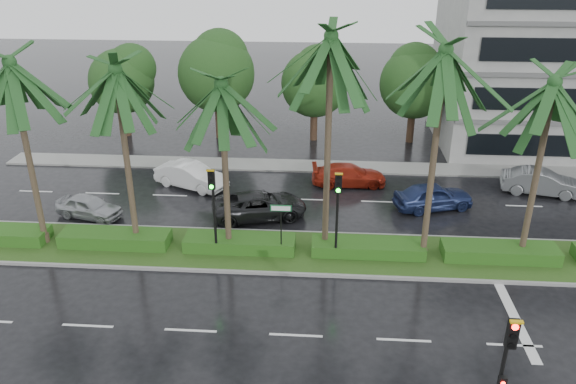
# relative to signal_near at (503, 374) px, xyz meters

# --- Properties ---
(ground) EXTENTS (120.00, 120.00, 0.00)m
(ground) POSITION_rel_signal_near_xyz_m (-6.00, 9.39, -2.50)
(ground) COLOR black
(ground) RESTS_ON ground
(far_sidewalk) EXTENTS (40.00, 2.00, 0.12)m
(far_sidewalk) POSITION_rel_signal_near_xyz_m (-6.00, 21.39, -2.44)
(far_sidewalk) COLOR gray
(far_sidewalk) RESTS_ON ground
(median) EXTENTS (36.00, 4.00, 0.15)m
(median) POSITION_rel_signal_near_xyz_m (-6.00, 10.39, -2.42)
(median) COLOR gray
(median) RESTS_ON ground
(hedge) EXTENTS (35.20, 1.40, 0.60)m
(hedge) POSITION_rel_signal_near_xyz_m (-6.00, 10.39, -2.05)
(hedge) COLOR #1C4F16
(hedge) RESTS_ON median
(lane_markings) EXTENTS (34.00, 13.06, 0.01)m
(lane_markings) POSITION_rel_signal_near_xyz_m (-2.96, 8.96, -2.50)
(lane_markings) COLOR silver
(lane_markings) RESTS_ON ground
(palm_row) EXTENTS (26.30, 4.20, 10.65)m
(palm_row) POSITION_rel_signal_near_xyz_m (-7.25, 10.41, 5.71)
(palm_row) COLOR #3F3724
(palm_row) RESTS_ON median
(signal_near) EXTENTS (0.34, 0.45, 4.36)m
(signal_near) POSITION_rel_signal_near_xyz_m (0.00, 0.00, 0.00)
(signal_near) COLOR black
(signal_near) RESTS_ON near_sidewalk
(signal_median_left) EXTENTS (0.34, 0.42, 4.36)m
(signal_median_left) POSITION_rel_signal_near_xyz_m (-10.00, 9.69, 0.49)
(signal_median_left) COLOR black
(signal_median_left) RESTS_ON median
(signal_median_right) EXTENTS (0.34, 0.42, 4.36)m
(signal_median_right) POSITION_rel_signal_near_xyz_m (-4.50, 9.69, 0.49)
(signal_median_right) COLOR black
(signal_median_right) RESTS_ON median
(street_sign) EXTENTS (0.95, 0.09, 2.60)m
(street_sign) POSITION_rel_signal_near_xyz_m (-7.00, 9.87, -0.38)
(street_sign) COLOR black
(street_sign) RESTS_ON median
(bg_trees) EXTENTS (32.66, 5.46, 7.88)m
(bg_trees) POSITION_rel_signal_near_xyz_m (-6.62, 26.98, 2.10)
(bg_trees) COLOR #362218
(bg_trees) RESTS_ON ground
(building) EXTENTS (16.00, 10.00, 12.00)m
(building) POSITION_rel_signal_near_xyz_m (11.00, 27.39, 3.50)
(building) COLOR gray
(building) RESTS_ON ground
(car_silver) EXTENTS (2.39, 3.86, 1.22)m
(car_silver) POSITION_rel_signal_near_xyz_m (-17.50, 13.39, -1.89)
(car_silver) COLOR #9FA1A6
(car_silver) RESTS_ON ground
(car_white) EXTENTS (3.20, 4.69, 1.46)m
(car_white) POSITION_rel_signal_near_xyz_m (-13.00, 17.68, -1.77)
(car_white) COLOR silver
(car_white) RESTS_ON ground
(car_darkgrey) EXTENTS (3.55, 5.42, 1.38)m
(car_darkgrey) POSITION_rel_signal_near_xyz_m (-8.50, 14.02, -1.81)
(car_darkgrey) COLOR black
(car_darkgrey) RESTS_ON ground
(car_red) EXTENTS (2.15, 4.54, 1.28)m
(car_red) POSITION_rel_signal_near_xyz_m (-3.65, 18.68, -1.86)
(car_red) COLOR maroon
(car_red) RESTS_ON ground
(car_blue) EXTENTS (2.87, 4.59, 1.46)m
(car_blue) POSITION_rel_signal_near_xyz_m (0.85, 15.75, -1.77)
(car_blue) COLOR navy
(car_blue) RESTS_ON ground
(car_grey) EXTENTS (2.44, 4.63, 1.45)m
(car_grey) POSITION_rel_signal_near_xyz_m (7.39, 18.17, -1.78)
(car_grey) COLOR slate
(car_grey) RESTS_ON ground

